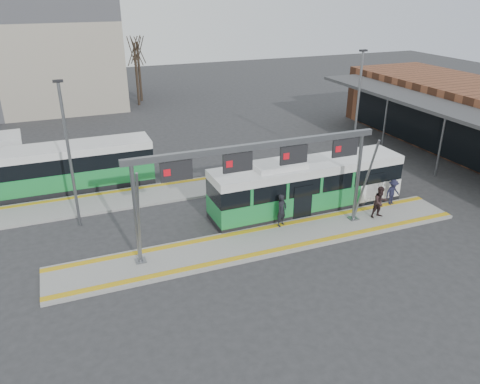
% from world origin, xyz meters
% --- Properties ---
extents(ground, '(120.00, 120.00, 0.00)m').
position_xyz_m(ground, '(0.00, 0.00, 0.00)').
color(ground, '#2D2D30').
rests_on(ground, ground).
extents(platform_main, '(22.00, 3.00, 0.15)m').
position_xyz_m(platform_main, '(0.00, 0.00, 0.07)').
color(platform_main, gray).
rests_on(platform_main, ground).
extents(platform_second, '(20.00, 3.00, 0.15)m').
position_xyz_m(platform_second, '(-4.00, 8.00, 0.07)').
color(platform_second, gray).
rests_on(platform_second, ground).
extents(tactile_main, '(22.00, 2.65, 0.02)m').
position_xyz_m(tactile_main, '(0.00, 0.00, 0.16)').
color(tactile_main, gold).
rests_on(tactile_main, platform_main).
extents(tactile_second, '(20.00, 0.35, 0.02)m').
position_xyz_m(tactile_second, '(-4.00, 9.15, 0.16)').
color(tactile_second, gold).
rests_on(tactile_second, platform_second).
extents(gantry, '(13.00, 1.68, 5.20)m').
position_xyz_m(gantry, '(-0.35, 0.25, 4.30)').
color(gantry, slate).
rests_on(gantry, platform_main).
extents(hero_bus, '(11.74, 2.66, 3.21)m').
position_xyz_m(hero_bus, '(3.80, 2.76, 1.47)').
color(hero_bus, black).
rests_on(hero_bus, ground).
extents(bg_bus_green, '(11.81, 2.55, 2.95)m').
position_xyz_m(bg_bus_green, '(-9.61, 11.11, 1.46)').
color(bg_bus_green, black).
rests_on(bg_bus_green, ground).
extents(passenger_a, '(0.80, 0.70, 1.84)m').
position_xyz_m(passenger_a, '(1.37, 1.10, 1.07)').
color(passenger_a, black).
rests_on(passenger_a, platform_main).
extents(passenger_b, '(0.91, 0.72, 1.85)m').
position_xyz_m(passenger_b, '(6.98, -0.01, 1.08)').
color(passenger_b, '#2C1D1E').
rests_on(passenger_b, platform_main).
extents(passenger_c, '(1.09, 0.73, 1.58)m').
position_xyz_m(passenger_c, '(8.74, 1.10, 0.94)').
color(passenger_c, '#1C1D33').
rests_on(passenger_c, platform_main).
extents(tree_left, '(1.40, 1.40, 7.53)m').
position_xyz_m(tree_left, '(-0.52, 32.93, 5.71)').
color(tree_left, '#382B21').
rests_on(tree_left, ground).
extents(tree_mid, '(1.40, 1.40, 7.42)m').
position_xyz_m(tree_mid, '(0.13, 34.85, 5.63)').
color(tree_mid, '#382B21').
rests_on(tree_mid, ground).
extents(lamp_west, '(0.50, 0.25, 8.01)m').
position_xyz_m(lamp_west, '(-8.90, 5.48, 4.25)').
color(lamp_west, slate).
rests_on(lamp_west, ground).
extents(lamp_east, '(0.50, 0.25, 8.42)m').
position_xyz_m(lamp_east, '(9.88, 7.00, 4.45)').
color(lamp_east, slate).
rests_on(lamp_east, ground).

